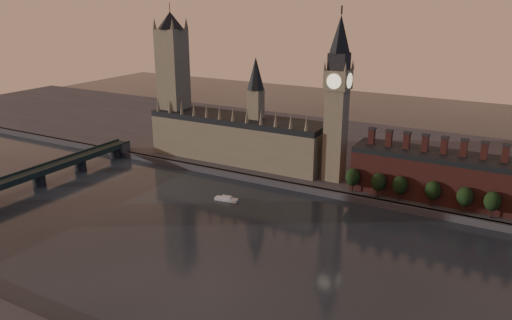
{
  "coord_description": "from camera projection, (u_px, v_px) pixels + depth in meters",
  "views": [
    {
      "loc": [
        113.54,
        -177.59,
        114.75
      ],
      "look_at": [
        -16.28,
        55.0,
        28.35
      ],
      "focal_mm": 35.0,
      "sensor_mm": 36.0,
      "label": 1
    }
  ],
  "objects": [
    {
      "name": "ground",
      "position": [
        229.0,
        253.0,
        235.54
      ],
      "size": [
        900.0,
        900.0,
        0.0
      ],
      "primitive_type": "plane",
      "color": "black",
      "rests_on": "ground"
    },
    {
      "name": "north_bank",
      "position": [
        352.0,
        153.0,
        382.81
      ],
      "size": [
        900.0,
        182.0,
        4.0
      ],
      "color": "#404045",
      "rests_on": "ground"
    },
    {
      "name": "palace_of_westminster",
      "position": [
        238.0,
        136.0,
        354.18
      ],
      "size": [
        130.0,
        30.3,
        74.0
      ],
      "color": "#746953",
      "rests_on": "north_bank"
    },
    {
      "name": "victoria_tower",
      "position": [
        173.0,
        78.0,
        368.46
      ],
      "size": [
        24.0,
        24.0,
        108.0
      ],
      "color": "#746953",
      "rests_on": "north_bank"
    },
    {
      "name": "big_ben",
      "position": [
        337.0,
        98.0,
        304.74
      ],
      "size": [
        15.0,
        15.0,
        107.0
      ],
      "color": "#746953",
      "rests_on": "north_bank"
    },
    {
      "name": "chimney_block",
      "position": [
        450.0,
        177.0,
        284.32
      ],
      "size": [
        110.0,
        25.0,
        37.0
      ],
      "color": "#5E2924",
      "rests_on": "north_bank"
    },
    {
      "name": "embankment_tree_0",
      "position": [
        353.0,
        177.0,
        296.83
      ],
      "size": [
        8.6,
        8.6,
        14.88
      ],
      "color": "black",
      "rests_on": "north_bank"
    },
    {
      "name": "embankment_tree_1",
      "position": [
        378.0,
        182.0,
        288.97
      ],
      "size": [
        8.6,
        8.6,
        14.88
      ],
      "color": "black",
      "rests_on": "north_bank"
    },
    {
      "name": "embankment_tree_2",
      "position": [
        400.0,
        185.0,
        284.28
      ],
      "size": [
        8.6,
        8.6,
        14.88
      ],
      "color": "black",
      "rests_on": "north_bank"
    },
    {
      "name": "embankment_tree_3",
      "position": [
        433.0,
        190.0,
        276.27
      ],
      "size": [
        8.6,
        8.6,
        14.88
      ],
      "color": "black",
      "rests_on": "north_bank"
    },
    {
      "name": "embankment_tree_4",
      "position": [
        465.0,
        197.0,
        267.55
      ],
      "size": [
        8.6,
        8.6,
        14.88
      ],
      "color": "black",
      "rests_on": "north_bank"
    },
    {
      "name": "embankment_tree_5",
      "position": [
        492.0,
        201.0,
        261.51
      ],
      "size": [
        8.6,
        8.6,
        14.88
      ],
      "color": "black",
      "rests_on": "north_bank"
    },
    {
      "name": "westminster_bridge",
      "position": [
        11.0,
        184.0,
        302.87
      ],
      "size": [
        14.0,
        200.0,
        11.55
      ],
      "color": "black",
      "rests_on": "ground"
    },
    {
      "name": "river_boat",
      "position": [
        226.0,
        199.0,
        296.94
      ],
      "size": [
        14.53,
        5.9,
        2.82
      ],
      "rotation": [
        0.0,
        0.0,
        0.14
      ],
      "color": "silver",
      "rests_on": "ground"
    }
  ]
}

